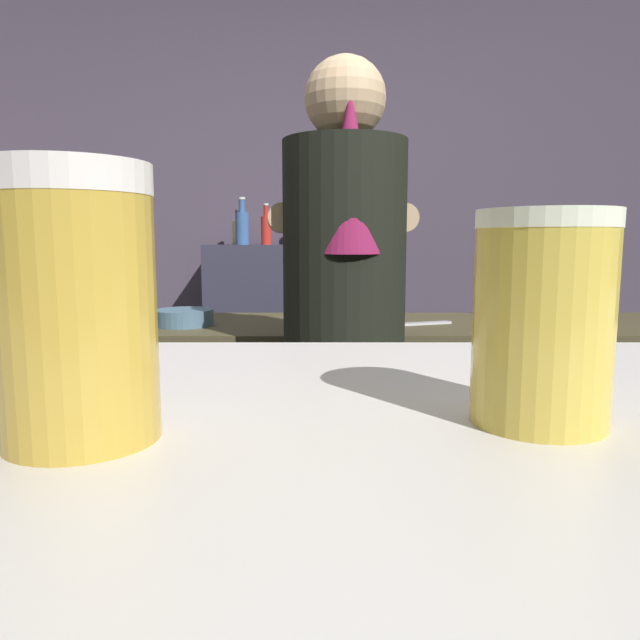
# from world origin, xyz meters

# --- Properties ---
(wall_back) EXTENTS (5.20, 0.10, 2.70)m
(wall_back) POSITION_xyz_m (0.00, 2.20, 1.35)
(wall_back) COLOR #4B4051
(wall_back) RESTS_ON ground
(prep_counter) EXTENTS (2.10, 0.60, 0.89)m
(prep_counter) POSITION_xyz_m (0.35, 0.69, 0.45)
(prep_counter) COLOR #474029
(prep_counter) RESTS_ON ground
(back_shelf) EXTENTS (0.85, 0.36, 1.16)m
(back_shelf) POSITION_xyz_m (-0.15, 1.92, 0.58)
(back_shelf) COLOR #333244
(back_shelf) RESTS_ON ground
(bartender) EXTENTS (0.45, 0.53, 1.67)m
(bartender) POSITION_xyz_m (0.13, 0.24, 0.97)
(bartender) COLOR #2D2E31
(bartender) RESTS_ON ground
(knife_block) EXTENTS (0.10, 0.08, 0.28)m
(knife_block) POSITION_xyz_m (0.88, 0.75, 1.00)
(knife_block) COLOR olive
(knife_block) RESTS_ON prep_counter
(mixing_bowl) EXTENTS (0.20, 0.20, 0.06)m
(mixing_bowl) POSITION_xyz_m (-0.41, 0.62, 0.92)
(mixing_bowl) COLOR slate
(mixing_bowl) RESTS_ON prep_counter
(chefs_knife) EXTENTS (0.24, 0.11, 0.01)m
(chefs_knife) POSITION_xyz_m (0.41, 0.64, 0.90)
(chefs_knife) COLOR silver
(chefs_knife) RESTS_ON prep_counter
(pint_glass_near) EXTENTS (0.08, 0.08, 0.15)m
(pint_glass_near) POSITION_xyz_m (-0.07, -1.09, 1.15)
(pint_glass_near) COLOR gold
(pint_glass_near) RESTS_ON bar_counter
(pint_glass_far) EXTENTS (0.08, 0.08, 0.12)m
(pint_glass_far) POSITION_xyz_m (0.19, -1.06, 1.14)
(pint_glass_far) COLOR gold
(pint_glass_far) RESTS_ON bar_counter
(bottle_soy) EXTENTS (0.06, 0.06, 0.26)m
(bottle_soy) POSITION_xyz_m (-0.00, 1.93, 1.26)
(bottle_soy) COLOR #DAC285
(bottle_soy) RESTS_ON back_shelf
(bottle_hot_sauce) EXTENTS (0.06, 0.06, 0.23)m
(bottle_hot_sauce) POSITION_xyz_m (-0.24, 1.93, 1.25)
(bottle_hot_sauce) COLOR red
(bottle_hot_sauce) RESTS_ON back_shelf
(bottle_olive_oil) EXTENTS (0.07, 0.07, 0.26)m
(bottle_olive_oil) POSITION_xyz_m (-0.37, 1.87, 1.26)
(bottle_olive_oil) COLOR #3A5E9A
(bottle_olive_oil) RESTS_ON back_shelf
(bottle_vinegar) EXTENTS (0.08, 0.08, 0.19)m
(bottle_vinegar) POSITION_xyz_m (-0.40, 1.97, 1.24)
(bottle_vinegar) COLOR #C9CF84
(bottle_vinegar) RESTS_ON back_shelf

